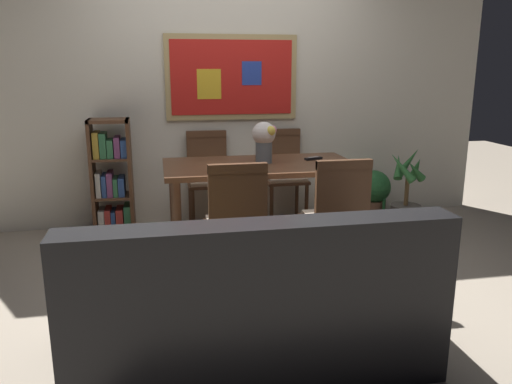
# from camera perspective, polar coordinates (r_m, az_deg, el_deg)

# --- Properties ---
(ground_plane) EXTENTS (12.00, 12.00, 0.00)m
(ground_plane) POSITION_cam_1_polar(r_m,az_deg,el_deg) (3.74, 0.34, -9.75)
(ground_plane) COLOR tan
(wall_back_with_painting) EXTENTS (5.20, 0.14, 2.60)m
(wall_back_with_painting) POSITION_cam_1_polar(r_m,az_deg,el_deg) (4.97, -3.25, 11.62)
(wall_back_with_painting) COLOR silver
(wall_back_with_painting) RESTS_ON ground_plane
(dining_table) EXTENTS (1.55, 0.83, 0.74)m
(dining_table) POSITION_cam_1_polar(r_m,az_deg,el_deg) (4.13, 0.48, 1.88)
(dining_table) COLOR brown
(dining_table) RESTS_ON ground_plane
(dining_chair_near_left) EXTENTS (0.40, 0.41, 0.91)m
(dining_chair_near_left) POSITION_cam_1_polar(r_m,az_deg,el_deg) (3.37, -2.28, -2.72)
(dining_chair_near_left) COLOR brown
(dining_chair_near_left) RESTS_ON ground_plane
(dining_chair_far_right) EXTENTS (0.40, 0.41, 0.91)m
(dining_chair_far_right) POSITION_cam_1_polar(r_m,az_deg,el_deg) (4.95, 3.07, 2.67)
(dining_chair_far_right) COLOR brown
(dining_chair_far_right) RESTS_ON ground_plane
(dining_chair_far_left) EXTENTS (0.40, 0.41, 0.91)m
(dining_chair_far_left) POSITION_cam_1_polar(r_m,az_deg,el_deg) (4.82, -5.42, 2.33)
(dining_chair_far_left) COLOR brown
(dining_chair_far_left) RESTS_ON ground_plane
(dining_chair_near_right) EXTENTS (0.40, 0.41, 0.91)m
(dining_chair_near_right) POSITION_cam_1_polar(r_m,az_deg,el_deg) (3.54, 9.11, -2.08)
(dining_chair_near_right) COLOR brown
(dining_chair_near_right) RESTS_ON ground_plane
(leather_couch) EXTENTS (1.80, 0.84, 0.84)m
(leather_couch) POSITION_cam_1_polar(r_m,az_deg,el_deg) (2.65, -0.53, -12.85)
(leather_couch) COLOR black
(leather_couch) RESTS_ON ground_plane
(bookshelf) EXTENTS (0.36, 0.28, 1.05)m
(bookshelf) POSITION_cam_1_polar(r_m,az_deg,el_deg) (4.78, -15.88, 1.16)
(bookshelf) COLOR brown
(bookshelf) RESTS_ON ground_plane
(potted_ivy) EXTENTS (0.33, 0.33, 0.55)m
(potted_ivy) POSITION_cam_1_polar(r_m,az_deg,el_deg) (5.22, 13.11, -0.11)
(potted_ivy) COLOR brown
(potted_ivy) RESTS_ON ground_plane
(potted_palm) EXTENTS (0.38, 0.39, 0.78)m
(potted_palm) POSITION_cam_1_polar(r_m,az_deg,el_deg) (4.95, 16.49, -1.04)
(potted_palm) COLOR #4C4742
(potted_palm) RESTS_ON ground_plane
(flower_vase) EXTENTS (0.21, 0.21, 0.33)m
(flower_vase) POSITION_cam_1_polar(r_m,az_deg,el_deg) (4.12, 0.93, 6.04)
(flower_vase) COLOR slate
(flower_vase) RESTS_ON dining_table
(tv_remote) EXTENTS (0.16, 0.09, 0.02)m
(tv_remote) POSITION_cam_1_polar(r_m,az_deg,el_deg) (4.31, 6.48, 3.78)
(tv_remote) COLOR black
(tv_remote) RESTS_ON dining_table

